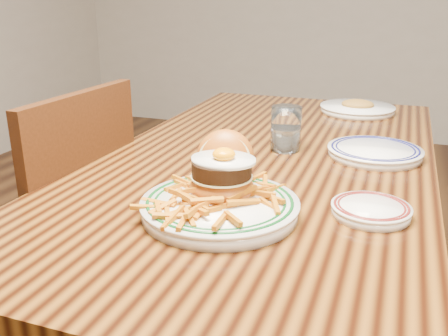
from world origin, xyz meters
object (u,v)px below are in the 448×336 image
(side_plate, at_px, (371,209))
(main_plate, at_px, (221,192))
(table, at_px, (266,186))
(chair_left, at_px, (56,241))

(side_plate, bearing_deg, main_plate, -151.94)
(table, distance_m, chair_left, 0.61)
(side_plate, bearing_deg, chair_left, -173.42)
(table, xyz_separation_m, chair_left, (-0.55, -0.21, -0.16))
(main_plate, bearing_deg, table, 76.56)
(chair_left, xyz_separation_m, main_plate, (0.56, -0.17, 0.29))
(table, xyz_separation_m, side_plate, (0.29, -0.30, 0.10))
(table, relative_size, chair_left, 1.72)
(chair_left, height_order, main_plate, chair_left)
(main_plate, xyz_separation_m, side_plate, (0.28, 0.08, -0.03))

